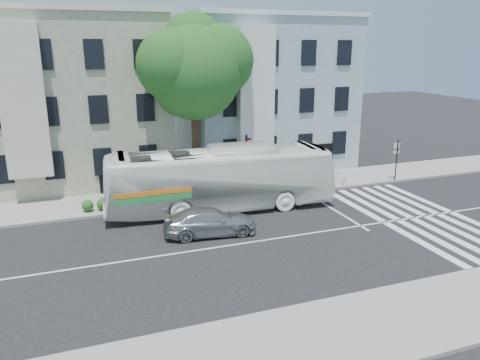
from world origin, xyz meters
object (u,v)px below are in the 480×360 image
sedan (210,222)px  traffic_signal (247,158)px  fire_hydrant (344,180)px  bus (220,179)px

sedan → traffic_signal: size_ratio=1.16×
sedan → fire_hydrant: bearing=-60.2°
fire_hydrant → sedan: bearing=-156.5°
sedan → bus: bearing=-19.6°
traffic_signal → fire_hydrant: (6.96, 0.10, -2.08)m
bus → sedan: bearing=158.4°
sedan → fire_hydrant: sedan is taller
bus → traffic_signal: (2.06, 1.15, 0.77)m
sedan → fire_hydrant: size_ratio=6.73×
bus → traffic_signal: 2.48m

